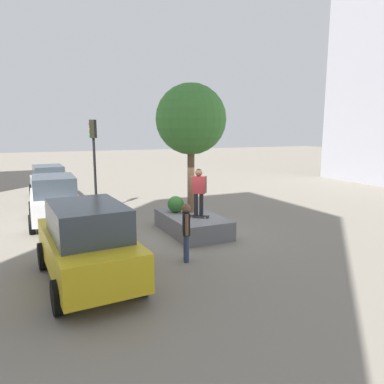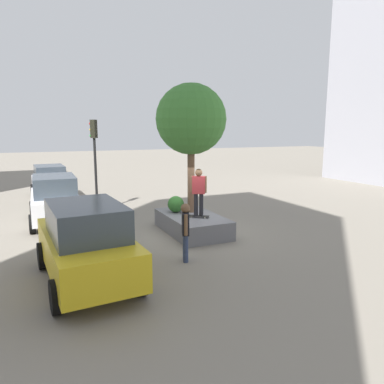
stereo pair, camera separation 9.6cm
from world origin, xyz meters
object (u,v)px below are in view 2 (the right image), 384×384
skateboard (199,216)px  skateboarder (199,189)px  planter_ledge (192,224)px  sedan_parked (50,182)px  bystander_watching (185,228)px  taxi_cab (86,242)px  police_car (55,199)px  plaza_tree (191,120)px  traffic_light_corner (94,150)px

skateboard → skateboarder: 1.04m
planter_ledge → sedan_parked: bearing=24.9°
bystander_watching → planter_ledge: bearing=-28.1°
taxi_cab → police_car: taxi_cab is taller
plaza_tree → sedan_parked: 11.09m
taxi_cab → bystander_watching: bearing=-83.8°
skateboard → sedan_parked: sedan_parked is taller
planter_ledge → police_car: (3.73, 4.72, 0.70)m
planter_ledge → sedan_parked: (9.92, 4.60, 0.64)m
police_car → traffic_light_corner: bearing=-53.9°
planter_ledge → plaza_tree: plaza_tree is taller
sedan_parked → bystander_watching: bearing=-166.2°
planter_ledge → taxi_cab: 5.43m
skateboarder → sedan_parked: (10.41, 4.65, -0.80)m
plaza_tree → bystander_watching: plaza_tree is taller
skateboard → taxi_cab: 5.17m
skateboarder → traffic_light_corner: 6.43m
skateboard → bystander_watching: size_ratio=0.43×
planter_ledge → skateboard: 0.64m
police_car → sedan_parked: size_ratio=1.05×
plaza_tree → sedan_parked: size_ratio=1.18×
taxi_cab → traffic_light_corner: 8.64m
skateboarder → plaza_tree: bearing=-7.7°
skateboard → police_car: 6.37m
skateboard → sedan_parked: 11.40m
skateboarder → planter_ledge: bearing=5.6°
skateboard → police_car: size_ratio=0.17×
police_car → traffic_light_corner: (1.44, -1.97, 1.98)m
plaza_tree → police_car: size_ratio=1.13×
plaza_tree → skateboarder: (-0.98, 0.13, -2.54)m
planter_ledge → bystander_watching: 3.21m
skateboard → taxi_cab: (-2.60, 4.46, 0.32)m
skateboarder → bystander_watching: bearing=146.2°
planter_ledge → sedan_parked: size_ratio=0.81×
skateboard → planter_ledge: bearing=5.6°
taxi_cab → skateboard: bearing=-59.8°
skateboarder → sedan_parked: bearing=24.1°
plaza_tree → skateboarder: 2.73m
skateboarder → taxi_cab: bearing=120.2°
plaza_tree → skateboarder: bearing=172.3°
planter_ledge → skateboarder: (-0.49, -0.05, 1.44)m
skateboarder → sedan_parked: skateboarder is taller
planter_ledge → plaza_tree: 4.02m
planter_ledge → skateboard: skateboard is taller
skateboard → taxi_cab: bearing=120.2°
plaza_tree → skateboard: size_ratio=6.55×
planter_ledge → taxi_cab: taxi_cab is taller
police_car → bystander_watching: bearing=-153.5°
plaza_tree → traffic_light_corner: (4.68, 2.93, -1.31)m
plaza_tree → traffic_light_corner: 5.67m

